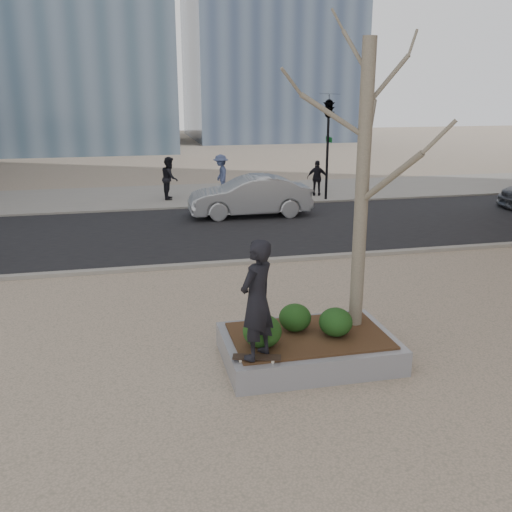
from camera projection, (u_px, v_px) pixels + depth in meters
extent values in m
plane|color=tan|center=(253.00, 365.00, 10.00)|extent=(120.00, 120.00, 0.00)
cube|color=black|center=(190.00, 232.00, 19.36)|extent=(60.00, 8.00, 0.02)
cube|color=gray|center=(173.00, 196.00, 25.91)|extent=(60.00, 6.00, 0.02)
cube|color=gray|center=(308.00, 348.00, 10.15)|extent=(3.00, 2.00, 0.45)
cube|color=#382314|center=(308.00, 336.00, 10.08)|extent=(2.70, 1.70, 0.04)
ellipsoid|color=#143E13|center=(262.00, 331.00, 9.54)|extent=(0.66, 0.66, 0.56)
ellipsoid|color=#163410|center=(295.00, 317.00, 10.19)|extent=(0.58, 0.58, 0.49)
ellipsoid|color=#133D15|center=(336.00, 322.00, 9.98)|extent=(0.59, 0.59, 0.50)
imported|color=black|center=(257.00, 300.00, 8.89)|extent=(0.84, 0.82, 1.95)
imported|color=#979A9F|center=(250.00, 196.00, 21.56)|extent=(4.61, 1.66, 1.51)
imported|color=black|center=(170.00, 178.00, 24.83)|extent=(0.81, 0.98, 1.84)
imported|color=#44517B|center=(221.00, 175.00, 25.67)|extent=(0.69, 1.19, 1.84)
imported|color=black|center=(317.00, 178.00, 25.68)|extent=(1.00, 0.72, 1.58)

